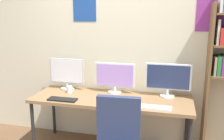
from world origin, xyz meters
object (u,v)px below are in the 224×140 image
Objects in this scene: desk at (111,102)px; monitor_right at (168,79)px; monitor_left at (67,73)px; monitor_center at (115,77)px; computer_mouse at (114,103)px; keyboard_right at (154,107)px; keyboard_left at (62,99)px; coffee_mug at (70,89)px.

monitor_right reaches higher than desk.
monitor_left is 1.38m from monitor_right.
monitor_center is 5.56× the size of computer_mouse.
monitor_center is at bearing 102.34° from computer_mouse.
desk is at bearing -90.00° from monitor_center.
computer_mouse is (0.78, -0.42, -0.22)m from monitor_left.
desk is 0.24m from computer_mouse.
monitor_left is at bearing 151.70° from computer_mouse.
keyboard_right is 0.47m from computer_mouse.
monitor_right is 1.46× the size of keyboard_right.
desk is 4.11× the size of monitor_left.
monitor_left is 0.51m from keyboard_left.
monitor_right is 5.39× the size of coffee_mug.
keyboard_left is 0.92× the size of keyboard_right.
computer_mouse is at bearing -144.83° from monitor_right.
coffee_mug is at bearing -55.80° from monitor_left.
monitor_left is 1.26× the size of keyboard_right.
monitor_center is 0.74m from keyboard_left.
keyboard_left is at bearing -84.36° from coffee_mug.
monitor_left reaches higher than coffee_mug.
monitor_left is 0.26m from coffee_mug.
computer_mouse is at bearing -77.66° from monitor_center.
monitor_left reaches higher than monitor_center.
computer_mouse is (0.09, -0.42, -0.20)m from monitor_center.
computer_mouse is (0.65, 0.02, 0.01)m from keyboard_left.
desk is at bearing 157.67° from keyboard_right.
coffee_mug is at bearing 95.64° from keyboard_left.
monitor_left is at bearing 124.20° from coffee_mug.
keyboard_right is at bearing -22.33° from desk.
keyboard_right reaches higher than desk.
monitor_right reaches higher than keyboard_right.
keyboard_left reaches higher than desk.
monitor_left is 0.86× the size of monitor_right.
coffee_mug is (-0.03, 0.30, 0.04)m from keyboard_left.
monitor_left is 0.69m from monitor_center.
keyboard_right is at bearing -19.51° from monitor_left.
keyboard_left is (-0.56, -0.44, -0.21)m from monitor_center.
keyboard_left is (0.13, -0.44, -0.22)m from monitor_left.
monitor_right reaches higher than monitor_center.
desk is at bearing -17.14° from monitor_left.
keyboard_right is at bearing -38.30° from monitor_center.
monitor_left reaches higher than monitor_right.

